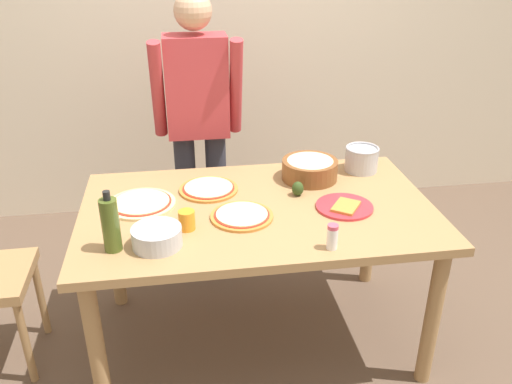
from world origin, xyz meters
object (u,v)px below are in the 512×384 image
pizza_cooked_on_tray (209,189)px  olive_oil_bottle (111,224)px  dining_table (258,224)px  cup_orange (187,220)px  plate_with_slice (345,207)px  person_cook (198,119)px  pizza_second_cooked (242,216)px  mixing_bowl_steel (157,237)px  pizza_raw_on_board (141,203)px  popcorn_bowl (310,167)px  salt_shaker (332,237)px  steel_pot (362,159)px  avocado (298,189)px

pizza_cooked_on_tray → olive_oil_bottle: 0.63m
dining_table → cup_orange: cup_orange is taller
plate_with_slice → pizza_cooked_on_tray: bearing=155.2°
person_cook → pizza_second_cooked: 0.87m
dining_table → mixing_bowl_steel: (-0.45, -0.27, 0.13)m
pizza_raw_on_board → plate_with_slice: (0.91, -0.17, -0.00)m
pizza_raw_on_board → olive_oil_bottle: (-0.09, -0.37, 0.10)m
olive_oil_bottle → pizza_cooked_on_tray: bearing=49.3°
pizza_cooked_on_tray → popcorn_bowl: size_ratio=1.01×
pizza_second_cooked → popcorn_bowl: popcorn_bowl is taller
person_cook → salt_shaker: 1.24m
pizza_cooked_on_tray → pizza_second_cooked: 0.32m
person_cook → plate_with_slice: size_ratio=6.23×
olive_oil_bottle → pizza_second_cooked: bearing=18.9°
popcorn_bowl → cup_orange: bearing=-146.5°
mixing_bowl_steel → olive_oil_bottle: 0.19m
dining_table → mixing_bowl_steel: size_ratio=8.00×
steel_pot → salt_shaker: size_ratio=1.64×
pizza_cooked_on_tray → dining_table: bearing=-44.0°
cup_orange → salt_shaker: bearing=-23.1°
pizza_cooked_on_tray → steel_pot: 0.82m
dining_table → pizza_cooked_on_tray: bearing=136.0°
pizza_cooked_on_tray → plate_with_slice: bearing=-24.8°
pizza_second_cooked → mixing_bowl_steel: size_ratio=1.39×
mixing_bowl_steel → steel_pot: 1.20m
plate_with_slice → popcorn_bowl: popcorn_bowl is taller
pizza_second_cooked → mixing_bowl_steel: mixing_bowl_steel is taller
dining_table → pizza_second_cooked: pizza_second_cooked is taller
pizza_second_cooked → olive_oil_bottle: 0.57m
cup_orange → salt_shaker: 0.61m
cup_orange → salt_shaker: size_ratio=0.80×
dining_table → steel_pot: bearing=28.4°
steel_pot → mixing_bowl_steel: bearing=-150.5°
avocado → pizza_second_cooked: bearing=-148.7°
pizza_cooked_on_tray → avocado: size_ratio=4.06×
avocado → olive_oil_bottle: bearing=-156.5°
dining_table → mixing_bowl_steel: mixing_bowl_steel is taller
avocado → plate_with_slice: bearing=-41.2°
olive_oil_bottle → steel_pot: bearing=26.1°
dining_table → plate_with_slice: size_ratio=6.15×
popcorn_bowl → steel_pot: bearing=11.8°
steel_pot → plate_with_slice: bearing=-117.8°
popcorn_bowl → salt_shaker: size_ratio=2.64×
cup_orange → steel_pot: bearing=27.4°
person_cook → steel_pot: size_ratio=9.34×
pizza_second_cooked → salt_shaker: salt_shaker is taller
pizza_cooked_on_tray → steel_pot: bearing=8.5°
olive_oil_bottle → steel_pot: (1.21, 0.59, -0.05)m
popcorn_bowl → salt_shaker: bearing=-96.2°
pizza_cooked_on_tray → mixing_bowl_steel: size_ratio=1.42×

